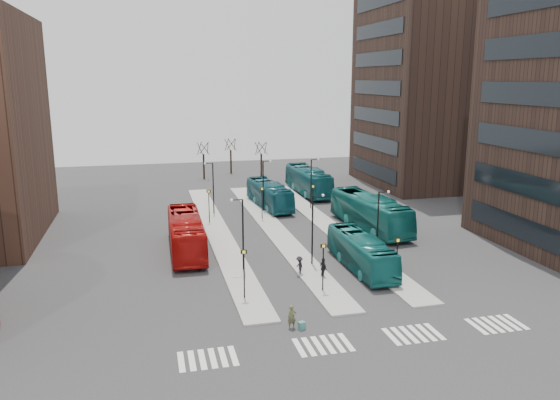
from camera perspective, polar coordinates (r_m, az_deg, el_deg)
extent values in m
plane|color=#2B2B2D|center=(31.38, 8.75, -17.81)|extent=(160.00, 160.00, 0.00)
cube|color=gray|center=(57.47, -6.52, -3.37)|extent=(2.50, 45.00, 0.15)
cube|color=gray|center=(58.49, -0.67, -3.00)|extent=(2.50, 45.00, 0.15)
cube|color=gray|center=(60.09, 4.91, -2.62)|extent=(2.50, 45.00, 0.15)
cube|color=#1C1E9E|center=(36.03, 2.27, -12.98)|extent=(0.51, 0.46, 0.52)
imported|color=#AE0F0D|center=(51.45, -9.81, -3.45)|extent=(3.13, 12.57, 3.49)
imported|color=#146563|center=(46.79, 8.46, -5.38)|extent=(2.49, 10.57, 2.94)
imported|color=#12505C|center=(68.16, -1.14, 0.57)|extent=(3.76, 11.66, 3.19)
imported|color=#13635F|center=(58.99, 9.37, -1.26)|extent=(4.45, 13.50, 3.69)
imported|color=#12575E|center=(76.35, 2.96, 2.04)|extent=(3.28, 13.18, 3.66)
imported|color=brown|center=(35.95, 1.25, -12.12)|extent=(0.57, 0.39, 1.55)
imported|color=black|center=(46.43, -8.28, -6.44)|extent=(0.83, 0.70, 1.52)
imported|color=black|center=(44.49, 4.54, -7.10)|extent=(0.61, 1.05, 1.67)
imported|color=black|center=(44.97, 2.04, -6.89)|extent=(0.64, 1.07, 1.61)
cube|color=silver|center=(32.93, -10.28, -16.30)|extent=(0.35, 2.40, 0.01)
cube|color=silver|center=(32.96, -9.19, -16.23)|extent=(0.35, 2.40, 0.01)
cube|color=silver|center=(33.00, -8.11, -16.15)|extent=(0.35, 2.40, 0.01)
cube|color=silver|center=(33.05, -7.04, -16.07)|extent=(0.35, 2.40, 0.01)
cube|color=silver|center=(33.11, -5.97, -15.98)|extent=(0.35, 2.40, 0.01)
cube|color=silver|center=(33.18, -4.90, -15.89)|extent=(0.35, 2.40, 0.01)
cube|color=silver|center=(33.93, 2.03, -15.16)|extent=(0.35, 2.40, 0.01)
cube|color=silver|center=(34.08, 3.03, -15.04)|extent=(0.35, 2.40, 0.01)
cube|color=silver|center=(34.25, 4.03, -14.91)|extent=(0.35, 2.40, 0.01)
cube|color=silver|center=(34.42, 5.01, -14.78)|extent=(0.35, 2.40, 0.01)
cube|color=silver|center=(34.60, 5.98, -14.65)|extent=(0.35, 2.40, 0.01)
cube|color=silver|center=(34.79, 6.94, -14.52)|extent=(0.35, 2.40, 0.01)
cube|color=silver|center=(35.87, 11.56, -13.81)|extent=(0.35, 2.40, 0.01)
cube|color=silver|center=(36.12, 12.45, -13.66)|extent=(0.35, 2.40, 0.01)
cube|color=silver|center=(36.37, 13.32, -13.52)|extent=(0.35, 2.40, 0.01)
cube|color=silver|center=(36.63, 14.18, -13.37)|extent=(0.35, 2.40, 0.01)
cube|color=silver|center=(36.90, 15.03, -13.22)|extent=(0.35, 2.40, 0.01)
cube|color=silver|center=(37.17, 15.86, -13.07)|extent=(0.35, 2.40, 0.01)
cube|color=silver|center=(38.66, 19.83, -12.32)|extent=(0.35, 2.40, 0.01)
cube|color=silver|center=(38.98, 20.58, -12.17)|extent=(0.35, 2.40, 0.01)
cube|color=silver|center=(39.30, 21.32, -12.02)|extent=(0.35, 2.40, 0.01)
cube|color=silver|center=(39.63, 22.05, -11.87)|extent=(0.35, 2.40, 0.01)
cube|color=silver|center=(39.97, 22.76, -11.73)|extent=(0.35, 2.40, 0.01)
cube|color=silver|center=(40.32, 23.46, -11.58)|extent=(0.35, 2.40, 0.01)
cube|color=black|center=(54.02, 24.09, -2.78)|extent=(0.12, 16.00, 2.00)
cube|color=black|center=(53.18, 24.47, 1.38)|extent=(0.12, 16.00, 2.00)
cube|color=black|center=(52.62, 24.87, 5.65)|extent=(0.12, 16.00, 2.00)
cube|color=black|center=(52.37, 25.27, 9.99)|extent=(0.12, 16.00, 2.00)
cube|color=black|center=(52.42, 25.70, 14.35)|extent=(0.12, 16.00, 2.00)
cube|color=#31231B|center=(86.23, 16.27, 11.58)|extent=(20.00, 20.00, 30.00)
cube|color=black|center=(82.78, 9.68, 3.18)|extent=(0.12, 16.00, 2.00)
cube|color=black|center=(82.23, 9.78, 5.93)|extent=(0.12, 16.00, 2.00)
cube|color=black|center=(81.87, 9.88, 8.71)|extent=(0.12, 16.00, 2.00)
cube|color=black|center=(81.71, 9.99, 11.50)|extent=(0.12, 16.00, 2.00)
cube|color=black|center=(81.75, 10.10, 14.31)|extent=(0.12, 16.00, 2.00)
cube|color=black|center=(81.97, 10.21, 17.10)|extent=(0.12, 16.00, 2.00)
cube|color=black|center=(82.40, 10.33, 19.87)|extent=(0.12, 16.00, 2.00)
cylinder|color=black|center=(39.91, -3.77, -7.82)|extent=(0.10, 0.10, 3.50)
cube|color=black|center=(39.34, -3.81, -5.43)|extent=(0.45, 0.10, 0.30)
cube|color=yellow|center=(39.28, -3.79, -5.46)|extent=(0.20, 0.02, 0.20)
cylinder|color=black|center=(60.82, -7.43, -0.72)|extent=(0.10, 0.10, 3.50)
cube|color=black|center=(60.44, -7.47, 0.89)|extent=(0.45, 0.10, 0.30)
cube|color=yellow|center=(60.38, -7.47, 0.88)|extent=(0.20, 0.02, 0.20)
cylinder|color=black|center=(41.30, 4.52, -7.12)|extent=(0.10, 0.10, 3.50)
cube|color=black|center=(40.74, 4.56, -4.80)|extent=(0.45, 0.10, 0.30)
cube|color=yellow|center=(40.69, 4.58, -4.82)|extent=(0.20, 0.02, 0.20)
cylinder|color=black|center=(61.74, -1.89, -0.42)|extent=(0.10, 0.10, 3.50)
cube|color=black|center=(61.37, -1.90, 1.17)|extent=(0.45, 0.10, 0.30)
cube|color=yellow|center=(61.31, -1.89, 1.16)|extent=(0.20, 0.02, 0.20)
cylinder|color=black|center=(43.48, 12.09, -6.34)|extent=(0.10, 0.10, 3.50)
cube|color=black|center=(42.95, 12.20, -4.13)|extent=(0.45, 0.10, 0.30)
cube|color=yellow|center=(42.90, 12.23, -4.16)|extent=(0.20, 0.02, 0.20)
cylinder|color=black|center=(63.21, 3.44, -0.13)|extent=(0.10, 0.10, 3.50)
cube|color=black|center=(62.85, 3.46, 1.43)|extent=(0.45, 0.10, 0.30)
cube|color=yellow|center=(62.80, 3.48, 1.42)|extent=(0.20, 0.02, 0.20)
cylinder|color=black|center=(45.30, -3.88, -3.65)|extent=(0.14, 0.14, 6.00)
cylinder|color=black|center=(44.48, -4.51, 0.02)|extent=(0.90, 0.08, 0.08)
sphere|color=silver|center=(44.41, -5.09, -0.01)|extent=(0.24, 0.24, 0.24)
cylinder|color=black|center=(64.54, -6.98, 1.20)|extent=(0.14, 0.14, 6.00)
cylinder|color=black|center=(63.97, -7.45, 3.82)|extent=(0.90, 0.08, 0.08)
sphere|color=silver|center=(63.93, -7.86, 3.80)|extent=(0.24, 0.24, 0.24)
cylinder|color=black|center=(46.65, 3.40, -3.16)|extent=(0.14, 0.14, 6.00)
cylinder|color=black|center=(46.06, 3.98, 0.47)|extent=(0.90, 0.08, 0.08)
sphere|color=silver|center=(46.20, 4.52, 0.50)|extent=(0.24, 0.24, 0.24)
cylinder|color=black|center=(65.50, -1.77, 1.46)|extent=(0.14, 0.14, 6.00)
cylinder|color=black|center=(65.09, -1.40, 4.07)|extent=(0.90, 0.08, 0.08)
sphere|color=silver|center=(65.18, -1.01, 4.08)|extent=(0.24, 0.24, 0.24)
cylinder|color=black|center=(48.72, 10.17, -2.66)|extent=(0.14, 0.14, 6.00)
cylinder|color=black|center=(48.21, 10.79, 0.82)|extent=(0.90, 0.08, 0.08)
sphere|color=silver|center=(48.39, 11.28, 0.85)|extent=(0.24, 0.24, 0.24)
cylinder|color=black|center=(66.99, 3.26, 1.69)|extent=(0.14, 0.14, 6.00)
cylinder|color=black|center=(66.62, 3.66, 4.24)|extent=(0.90, 0.08, 0.08)
sphere|color=silver|center=(66.76, 4.03, 4.26)|extent=(0.24, 0.24, 0.24)
cylinder|color=black|center=(88.39, -7.96, 3.50)|extent=(0.30, 0.30, 4.00)
cylinder|color=black|center=(88.05, -7.57, 5.38)|extent=(0.10, 1.56, 1.95)
cylinder|color=black|center=(88.66, -7.93, 5.42)|extent=(1.48, 0.59, 1.97)
cylinder|color=black|center=(88.33, -8.42, 5.38)|extent=(0.90, 1.31, 1.99)
cylinder|color=black|center=(87.52, -8.36, 5.31)|extent=(0.89, 1.31, 1.99)
cylinder|color=black|center=(87.34, -7.83, 5.32)|extent=(1.48, 0.58, 1.97)
cylinder|color=black|center=(92.93, -5.15, 4.01)|extent=(0.30, 0.30, 4.00)
cylinder|color=black|center=(92.65, -4.76, 5.80)|extent=(0.10, 1.56, 1.95)
cylinder|color=black|center=(93.23, -5.12, 5.84)|extent=(1.48, 0.59, 1.97)
cylinder|color=black|center=(92.87, -5.57, 5.80)|extent=(0.90, 1.31, 1.99)
cylinder|color=black|center=(92.06, -5.50, 5.75)|extent=(0.89, 1.31, 1.99)
cylinder|color=black|center=(91.92, -4.99, 5.75)|extent=(1.48, 0.58, 1.97)
cylinder|color=black|center=(87.80, -1.97, 3.55)|extent=(0.30, 0.30, 4.00)
cylinder|color=black|center=(87.53, -1.53, 5.44)|extent=(0.10, 1.56, 1.95)
cylinder|color=black|center=(88.08, -1.93, 5.49)|extent=(1.48, 0.59, 1.97)
cylinder|color=black|center=(87.67, -2.40, 5.45)|extent=(0.90, 1.31, 1.99)
cylinder|color=black|center=(86.87, -2.29, 5.38)|extent=(0.89, 1.31, 1.99)
cylinder|color=black|center=(86.78, -1.75, 5.38)|extent=(1.48, 0.58, 1.97)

